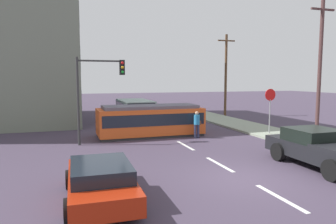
{
  "coord_description": "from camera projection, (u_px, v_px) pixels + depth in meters",
  "views": [
    {
      "loc": [
        -6.22,
        -9.76,
        3.66
      ],
      "look_at": [
        -0.21,
        8.42,
        1.63
      ],
      "focal_mm": 33.47,
      "sensor_mm": 36.0,
      "label": 1
    }
  ],
  "objects": [
    {
      "name": "ground_plane",
      "position": [
        164.0,
        134.0,
        20.99
      ],
      "size": [
        120.0,
        120.0,
        0.0
      ],
      "primitive_type": "plane",
      "color": "#42374A"
    },
    {
      "name": "sidewalk_curb_right",
      "position": [
        288.0,
        137.0,
        19.32
      ],
      "size": [
        3.2,
        36.0,
        0.14
      ],
      "primitive_type": "cube",
      "color": "gray",
      "rests_on": "ground"
    },
    {
      "name": "lane_stripe_0",
      "position": [
        280.0,
        198.0,
        9.66
      ],
      "size": [
        0.16,
        2.4,
        0.01
      ],
      "primitive_type": "cube",
      "color": "silver",
      "rests_on": "ground"
    },
    {
      "name": "lane_stripe_1",
      "position": [
        220.0,
        164.0,
        13.43
      ],
      "size": [
        0.16,
        2.4,
        0.01
      ],
      "primitive_type": "cube",
      "color": "silver",
      "rests_on": "ground"
    },
    {
      "name": "lane_stripe_2",
      "position": [
        185.0,
        146.0,
        17.21
      ],
      "size": [
        0.16,
        2.4,
        0.01
      ],
      "primitive_type": "cube",
      "color": "silver",
      "rests_on": "ground"
    },
    {
      "name": "lane_stripe_3",
      "position": [
        144.0,
        123.0,
        26.25
      ],
      "size": [
        0.16,
        2.4,
        0.01
      ],
      "primitive_type": "cube",
      "color": "silver",
      "rests_on": "ground"
    },
    {
      "name": "lane_stripe_4",
      "position": [
        130.0,
        115.0,
        31.92
      ],
      "size": [
        0.16,
        2.4,
        0.01
      ],
      "primitive_type": "cube",
      "color": "silver",
      "rests_on": "ground"
    },
    {
      "name": "streetcar_tram",
      "position": [
        150.0,
        120.0,
        20.16
      ],
      "size": [
        6.68,
        2.54,
        1.98
      ],
      "color": "#E15621",
      "rests_on": "ground"
    },
    {
      "name": "city_bus",
      "position": [
        135.0,
        109.0,
        26.99
      ],
      "size": [
        2.56,
        5.08,
        1.84
      ],
      "color": "#A4C0B8",
      "rests_on": "ground"
    },
    {
      "name": "pedestrian_crossing",
      "position": [
        197.0,
        123.0,
        19.33
      ],
      "size": [
        0.46,
        0.36,
        1.67
      ],
      "color": "#303350",
      "rests_on": "ground"
    },
    {
      "name": "pickup_truck_parked",
      "position": [
        322.0,
        148.0,
        12.92
      ],
      "size": [
        2.31,
        5.01,
        1.55
      ],
      "color": "black",
      "rests_on": "ground"
    },
    {
      "name": "parked_sedan_near",
      "position": [
        101.0,
        180.0,
        9.41
      ],
      "size": [
        2.15,
        4.35,
        1.19
      ],
      "color": "#A6230C",
      "rests_on": "ground"
    },
    {
      "name": "stop_sign",
      "position": [
        270.0,
        102.0,
        20.13
      ],
      "size": [
        0.76,
        0.07,
        2.88
      ],
      "color": "gray",
      "rests_on": "sidewalk_curb_right"
    },
    {
      "name": "traffic_light_mast",
      "position": [
        97.0,
        84.0,
        17.33
      ],
      "size": [
        2.66,
        0.33,
        4.85
      ],
      "color": "#333333",
      "rests_on": "ground"
    },
    {
      "name": "utility_pole_near",
      "position": [
        320.0,
        66.0,
        20.26
      ],
      "size": [
        1.8,
        0.24,
        8.66
      ],
      "color": "#503332",
      "rests_on": "ground"
    },
    {
      "name": "utility_pole_mid",
      "position": [
        226.0,
        74.0,
        30.62
      ],
      "size": [
        1.8,
        0.24,
        7.94
      ],
      "color": "brown",
      "rests_on": "ground"
    }
  ]
}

